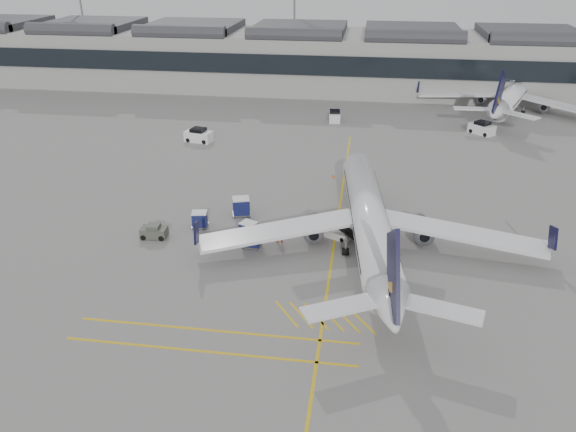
# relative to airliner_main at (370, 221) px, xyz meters

# --- Properties ---
(ground) EXTENTS (220.00, 220.00, 0.00)m
(ground) POSITION_rel_airliner_main_xyz_m (-13.31, -5.13, -2.85)
(ground) COLOR gray
(ground) RESTS_ON ground
(terminal) EXTENTS (200.00, 20.45, 12.40)m
(terminal) POSITION_rel_airliner_main_xyz_m (-13.31, 66.80, 3.29)
(terminal) COLOR #9E9E99
(terminal) RESTS_ON ground
(light_masts) EXTENTS (113.00, 0.60, 25.45)m
(light_masts) POSITION_rel_airliner_main_xyz_m (-14.97, 80.87, 11.64)
(light_masts) COLOR slate
(light_masts) RESTS_ON ground
(apron_markings) EXTENTS (0.25, 60.00, 0.01)m
(apron_markings) POSITION_rel_airliner_main_xyz_m (-3.31, 4.87, -2.84)
(apron_markings) COLOR gold
(apron_markings) RESTS_ON ground
(airliner_main) EXTENTS (33.16, 36.41, 9.69)m
(airliner_main) POSITION_rel_airliner_main_xyz_m (0.00, 0.00, 0.00)
(airliner_main) COLOR white
(airliner_main) RESTS_ON ground
(airliner_far) EXTENTS (31.10, 34.40, 9.66)m
(airliner_far) POSITION_rel_airliner_main_xyz_m (24.44, 54.13, -0.01)
(airliner_far) COLOR white
(airliner_far) RESTS_ON ground
(belt_loader) EXTENTS (4.93, 3.16, 1.97)m
(belt_loader) POSITION_rel_airliner_main_xyz_m (-3.72, 1.95, -2.27)
(belt_loader) COLOR silver
(belt_loader) RESTS_ON ground
(baggage_cart_a) EXTENTS (2.32, 2.09, 2.04)m
(baggage_cart_a) POSITION_rel_airliner_main_xyz_m (-13.87, 5.21, -1.76)
(baggage_cart_a) COLOR gray
(baggage_cart_a) RESTS_ON ground
(baggage_cart_b) EXTENTS (1.88, 1.60, 1.83)m
(baggage_cart_b) POSITION_rel_airliner_main_xyz_m (-11.29, -1.62, -1.87)
(baggage_cart_b) COLOR gray
(baggage_cart_b) RESTS_ON ground
(baggage_cart_c) EXTENTS (2.06, 1.91, 1.74)m
(baggage_cart_c) POSITION_rel_airliner_main_xyz_m (-11.97, 0.12, -1.91)
(baggage_cart_c) COLOR gray
(baggage_cart_c) RESTS_ON ground
(baggage_cart_d) EXTENTS (1.88, 1.65, 1.75)m
(baggage_cart_d) POSITION_rel_airliner_main_xyz_m (-17.54, 1.75, -1.91)
(baggage_cart_d) COLOR gray
(baggage_cart_d) RESTS_ON ground
(ramp_agent_a) EXTENTS (0.71, 0.82, 1.88)m
(ramp_agent_a) POSITION_rel_airliner_main_xyz_m (-5.30, 3.17, -1.91)
(ramp_agent_a) COLOR #E3460B
(ramp_agent_a) RESTS_ON ground
(ramp_agent_b) EXTENTS (0.95, 0.80, 1.77)m
(ramp_agent_b) POSITION_rel_airliner_main_xyz_m (-8.83, -0.29, -1.97)
(ramp_agent_b) COLOR #E3440B
(ramp_agent_b) RESTS_ON ground
(pushback_tug) EXTENTS (2.66, 1.73, 1.44)m
(pushback_tug) POSITION_rel_airliner_main_xyz_m (-21.49, -1.12, -2.21)
(pushback_tug) COLOR #494E42
(pushback_tug) RESTS_ON ground
(safety_cone_nose) EXTENTS (0.38, 0.38, 0.53)m
(safety_cone_nose) POSITION_rel_airliner_main_xyz_m (-4.65, 17.61, -2.59)
(safety_cone_nose) COLOR #F24C0A
(safety_cone_nose) RESTS_ON ground
(safety_cone_engine) EXTENTS (0.37, 0.37, 0.52)m
(safety_cone_engine) POSITION_rel_airliner_main_xyz_m (2.61, 2.95, -2.59)
(safety_cone_engine) COLOR #F24C0A
(safety_cone_engine) RESTS_ON ground
(service_van_left) EXTENTS (4.33, 2.75, 2.06)m
(service_van_left) POSITION_rel_airliner_main_xyz_m (-25.81, 29.31, -1.93)
(service_van_left) COLOR white
(service_van_left) RESTS_ON ground
(service_van_mid) EXTENTS (2.10, 3.75, 1.86)m
(service_van_mid) POSITION_rel_airliner_main_xyz_m (-6.31, 43.16, -2.02)
(service_van_mid) COLOR white
(service_van_mid) RESTS_ON ground
(service_van_right) EXTENTS (4.16, 4.07, 1.99)m
(service_van_right) POSITION_rel_airliner_main_xyz_m (16.97, 39.36, -1.96)
(service_van_right) COLOR white
(service_van_right) RESTS_ON ground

